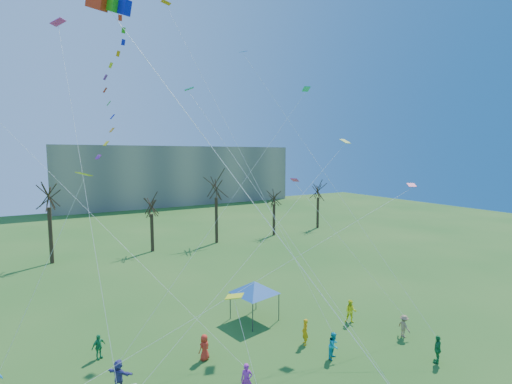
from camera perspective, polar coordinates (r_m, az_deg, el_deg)
distant_building at (r=97.25m, az=-12.35°, el=2.69°), size 60.00×14.00×15.00m
bare_tree_row at (r=48.88m, az=-19.71°, el=-1.65°), size 67.45×6.71×10.48m
big_box_kite at (r=19.19m, az=-21.22°, el=15.15°), size 5.51×7.51×23.99m
canopy_tent_blue at (r=28.60m, az=-0.25°, el=-14.98°), size 4.06×4.06×3.10m
festival_crowd at (r=21.39m, az=-6.46°, el=-28.20°), size 26.42×14.27×1.85m
small_kites_aloft at (r=22.99m, az=-7.10°, el=8.31°), size 26.18×19.31×33.44m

